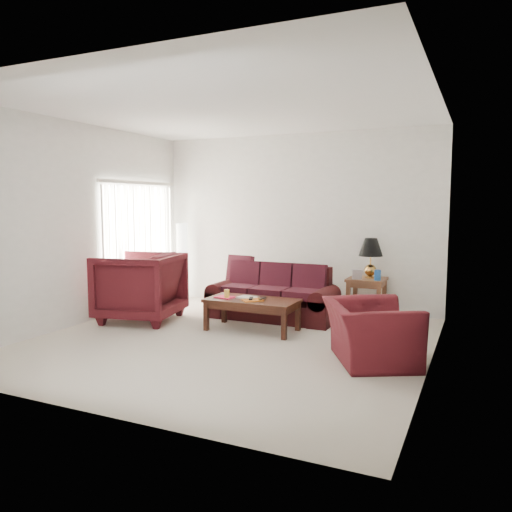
{
  "coord_description": "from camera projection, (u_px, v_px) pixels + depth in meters",
  "views": [
    {
      "loc": [
        2.98,
        -5.69,
        1.81
      ],
      "look_at": [
        0.0,
        0.85,
        1.05
      ],
      "focal_mm": 35.0,
      "sensor_mm": 36.0,
      "label": 1
    }
  ],
  "objects": [
    {
      "name": "floor",
      "position": [
        229.0,
        341.0,
        6.57
      ],
      "size": [
        5.0,
        5.0,
        0.0
      ],
      "primitive_type": "plane",
      "color": "beige",
      "rests_on": "ground"
    },
    {
      "name": "blinds",
      "position": [
        140.0,
        246.0,
        8.63
      ],
      "size": [
        0.1,
        2.0,
        2.16
      ],
      "primitive_type": "cube",
      "color": "silver",
      "rests_on": "ground"
    },
    {
      "name": "sofa",
      "position": [
        272.0,
        293.0,
        7.83
      ],
      "size": [
        2.06,
        1.01,
        0.82
      ],
      "primitive_type": null,
      "rotation": [
        0.0,
        0.0,
        0.07
      ],
      "color": "black",
      "rests_on": "ground"
    },
    {
      "name": "throw_pillow",
      "position": [
        240.0,
        269.0,
        8.53
      ],
      "size": [
        0.49,
        0.28,
        0.48
      ],
      "primitive_type": "cube",
      "rotation": [
        -0.21,
        0.0,
        -0.13
      ],
      "color": "black",
      "rests_on": "sofa"
    },
    {
      "name": "end_table",
      "position": [
        366.0,
        298.0,
        7.93
      ],
      "size": [
        0.6,
        0.6,
        0.63
      ],
      "primitive_type": null,
      "rotation": [
        0.0,
        0.0,
        -0.04
      ],
      "color": "#5B2C1F",
      "rests_on": "ground"
    },
    {
      "name": "table_lamp",
      "position": [
        371.0,
        258.0,
        7.89
      ],
      "size": [
        0.49,
        0.49,
        0.63
      ],
      "primitive_type": null,
      "rotation": [
        0.0,
        0.0,
        -0.4
      ],
      "color": "#B07A37",
      "rests_on": "end_table"
    },
    {
      "name": "clock",
      "position": [
        357.0,
        274.0,
        7.77
      ],
      "size": [
        0.16,
        0.1,
        0.15
      ],
      "primitive_type": "cube",
      "rotation": [
        0.0,
        0.0,
        0.37
      ],
      "color": "white",
      "rests_on": "end_table"
    },
    {
      "name": "blue_canister",
      "position": [
        378.0,
        275.0,
        7.65
      ],
      "size": [
        0.13,
        0.13,
        0.16
      ],
      "primitive_type": "cylinder",
      "rotation": [
        0.0,
        0.0,
        -0.36
      ],
      "color": "#164891",
      "rests_on": "end_table"
    },
    {
      "name": "picture_frame",
      "position": [
        357.0,
        271.0,
        8.12
      ],
      "size": [
        0.16,
        0.19,
        0.06
      ],
      "primitive_type": "cube",
      "rotation": [
        1.36,
        0.0,
        -0.12
      ],
      "color": "#B2B1B5",
      "rests_on": "end_table"
    },
    {
      "name": "floor_lamp",
      "position": [
        182.0,
        261.0,
        9.36
      ],
      "size": [
        0.24,
        0.24,
        1.46
      ],
      "primitive_type": null,
      "rotation": [
        0.0,
        0.0,
        0.02
      ],
      "color": "white",
      "rests_on": "ground"
    },
    {
      "name": "armchair_left",
      "position": [
        140.0,
        287.0,
        7.69
      ],
      "size": [
        1.36,
        1.33,
        1.06
      ],
      "primitive_type": "imported",
      "rotation": [
        0.0,
        0.0,
        -1.38
      ],
      "color": "#3D0E13",
      "rests_on": "ground"
    },
    {
      "name": "armchair_right",
      "position": [
        370.0,
        333.0,
        5.68
      ],
      "size": [
        1.32,
        1.37,
        0.69
      ],
      "primitive_type": "imported",
      "rotation": [
        0.0,
        0.0,
        2.06
      ],
      "color": "#461016",
      "rests_on": "ground"
    },
    {
      "name": "coffee_table",
      "position": [
        252.0,
        315.0,
        7.11
      ],
      "size": [
        1.45,
        1.08,
        0.45
      ],
      "primitive_type": null,
      "rotation": [
        0.0,
        0.0,
        0.37
      ],
      "color": "black",
      "rests_on": "ground"
    },
    {
      "name": "magazine_red",
      "position": [
        225.0,
        297.0,
        7.19
      ],
      "size": [
        0.3,
        0.24,
        0.02
      ],
      "primitive_type": "cube",
      "rotation": [
        0.0,
        0.0,
        -0.16
      ],
      "color": "red",
      "rests_on": "coffee_table"
    },
    {
      "name": "magazine_white",
      "position": [
        248.0,
        297.0,
        7.18
      ],
      "size": [
        0.3,
        0.24,
        0.02
      ],
      "primitive_type": "cube",
      "rotation": [
        0.0,
        0.0,
        -0.13
      ],
      "color": "silver",
      "rests_on": "coffee_table"
    },
    {
      "name": "magazine_orange",
      "position": [
        252.0,
        300.0,
        6.97
      ],
      "size": [
        0.34,
        0.34,
        0.02
      ],
      "primitive_type": "cube",
      "rotation": [
        0.0,
        0.0,
        0.74
      ],
      "color": "#C65E17",
      "rests_on": "coffee_table"
    },
    {
      "name": "remote_a",
      "position": [
        251.0,
        298.0,
        6.99
      ],
      "size": [
        0.11,
        0.18,
        0.02
      ],
      "primitive_type": "cube",
      "rotation": [
        0.0,
        0.0,
        0.35
      ],
      "color": "black",
      "rests_on": "coffee_table"
    },
    {
      "name": "remote_b",
      "position": [
        262.0,
        298.0,
        7.0
      ],
      "size": [
        0.05,
        0.17,
        0.02
      ],
      "primitive_type": "cube",
      "rotation": [
        0.0,
        0.0,
        0.0
      ],
      "color": "black",
      "rests_on": "coffee_table"
    },
    {
      "name": "yellow_glass",
      "position": [
        227.0,
        294.0,
        7.12
      ],
      "size": [
        0.09,
        0.09,
        0.13
      ],
      "primitive_type": "cylinder",
      "rotation": [
        0.0,
        0.0,
        -0.13
      ],
      "color": "yellow",
      "rests_on": "coffee_table"
    }
  ]
}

